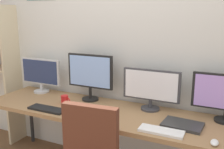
{
  "coord_description": "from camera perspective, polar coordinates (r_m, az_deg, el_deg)",
  "views": [
    {
      "loc": [
        1.0,
        -1.47,
        1.65
      ],
      "look_at": [
        0.0,
        0.65,
        1.09
      ],
      "focal_mm": 41.11,
      "sensor_mm": 36.0,
      "label": 1
    }
  ],
  "objects": [
    {
      "name": "monitor_far_left",
      "position": [
        3.11,
        -15.6,
        0.17
      ],
      "size": [
        0.53,
        0.18,
        0.4
      ],
      "color": "silver",
      "rests_on": "desk"
    },
    {
      "name": "keyboard_left",
      "position": [
        2.58,
        -14.19,
        -7.45
      ],
      "size": [
        0.39,
        0.13,
        0.02
      ],
      "primitive_type": "cube",
      "color": "black",
      "rests_on": "desk"
    },
    {
      "name": "monitor_center_right",
      "position": [
        2.47,
        8.66,
        -2.9
      ],
      "size": [
        0.56,
        0.18,
        0.4
      ],
      "color": "#38383D",
      "rests_on": "desk"
    },
    {
      "name": "coffee_mug",
      "position": [
        2.69,
        -10.44,
        -5.54
      ],
      "size": [
        0.11,
        0.08,
        0.09
      ],
      "color": "red",
      "rests_on": "desk"
    },
    {
      "name": "wall_back",
      "position": [
        2.71,
        3.36,
        5.98
      ],
      "size": [
        5.05,
        0.11,
        2.6
      ],
      "color": "silver",
      "rests_on": "ground_plane"
    },
    {
      "name": "keyboard_right",
      "position": [
        2.09,
        10.88,
        -12.26
      ],
      "size": [
        0.35,
        0.13,
        0.02
      ],
      "primitive_type": "cube",
      "color": "silver",
      "rests_on": "desk"
    },
    {
      "name": "monitor_center_left",
      "position": [
        2.72,
        -4.92,
        0.1
      ],
      "size": [
        0.52,
        0.18,
        0.5
      ],
      "color": "black",
      "rests_on": "desk"
    },
    {
      "name": "desk",
      "position": [
        2.49,
        -0.5,
        -9.15
      ],
      "size": [
        2.65,
        0.68,
        0.74
      ],
      "color": "#936D47",
      "rests_on": "ground_plane"
    },
    {
      "name": "mouse_left_side",
      "position": [
        2.35,
        -3.03,
        -8.98
      ],
      "size": [
        0.06,
        0.1,
        0.03
      ],
      "primitive_type": "ellipsoid",
      "color": "silver",
      "rests_on": "desk"
    },
    {
      "name": "laptop_closed",
      "position": [
        2.24,
        15.41,
        -10.7
      ],
      "size": [
        0.34,
        0.24,
        0.02
      ],
      "primitive_type": "cube",
      "rotation": [
        0.0,
        0.0,
        -0.08
      ],
      "color": "#2D2D2D",
      "rests_on": "desk"
    },
    {
      "name": "mouse_right_side",
      "position": [
        2.02,
        21.84,
        -13.86
      ],
      "size": [
        0.06,
        0.1,
        0.03
      ],
      "primitive_type": "ellipsoid",
      "color": "silver",
      "rests_on": "desk"
    }
  ]
}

